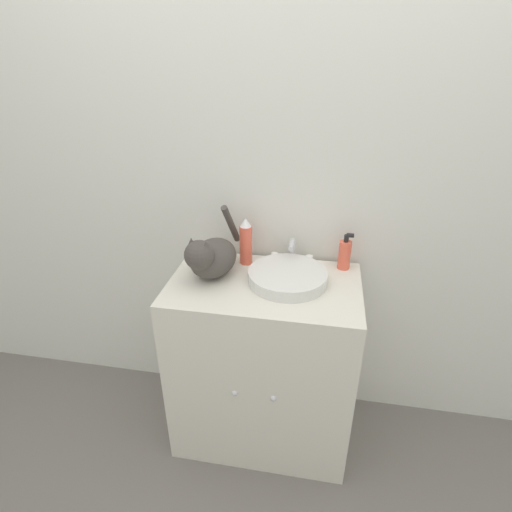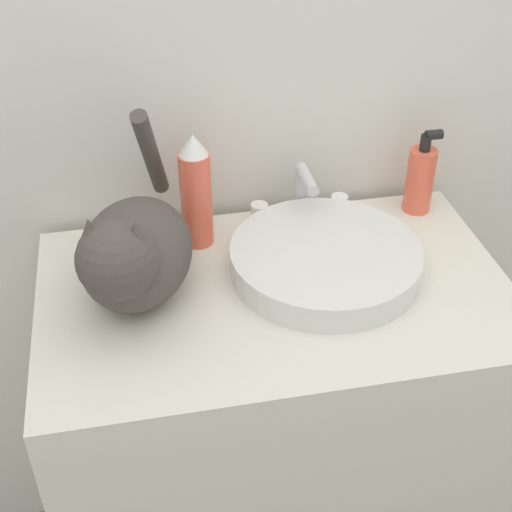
% 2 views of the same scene
% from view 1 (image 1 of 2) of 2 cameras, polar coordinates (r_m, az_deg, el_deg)
% --- Properties ---
extents(ground_plane, '(8.00, 8.00, 0.00)m').
position_cam_1_polar(ground_plane, '(2.02, -0.25, -28.27)').
color(ground_plane, slate).
extents(wall_back, '(6.00, 0.05, 2.50)m').
position_cam_1_polar(wall_back, '(1.71, 2.86, 13.07)').
color(wall_back, silver).
rests_on(wall_back, ground_plane).
extents(vanity_cabinet, '(0.77, 0.49, 0.83)m').
position_cam_1_polar(vanity_cabinet, '(1.86, 1.08, -14.95)').
color(vanity_cabinet, silver).
rests_on(vanity_cabinet, ground_plane).
extents(sink_basin, '(0.32, 0.32, 0.05)m').
position_cam_1_polar(sink_basin, '(1.62, 4.54, -2.93)').
color(sink_basin, silver).
rests_on(sink_basin, vanity_cabinet).
extents(faucet, '(0.19, 0.10, 0.11)m').
position_cam_1_polar(faucet, '(1.75, 5.14, 0.48)').
color(faucet, silver).
rests_on(faucet, vanity_cabinet).
extents(cat, '(0.23, 0.38, 0.27)m').
position_cam_1_polar(cat, '(1.63, -6.45, -0.07)').
color(cat, '#47423D').
rests_on(cat, vanity_cabinet).
extents(soap_bottle, '(0.06, 0.05, 0.16)m').
position_cam_1_polar(soap_bottle, '(1.73, 12.56, 0.29)').
color(soap_bottle, '#EF6047').
rests_on(soap_bottle, vanity_cabinet).
extents(spray_bottle, '(0.05, 0.05, 0.21)m').
position_cam_1_polar(spray_bottle, '(1.72, -1.46, 2.05)').
color(spray_bottle, '#EF6047').
rests_on(spray_bottle, vanity_cabinet).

